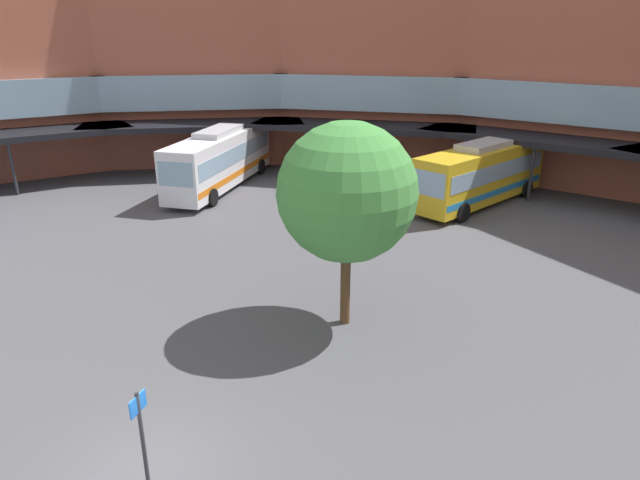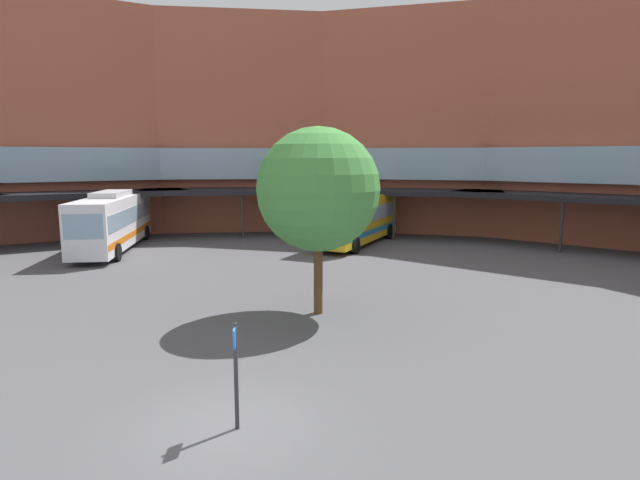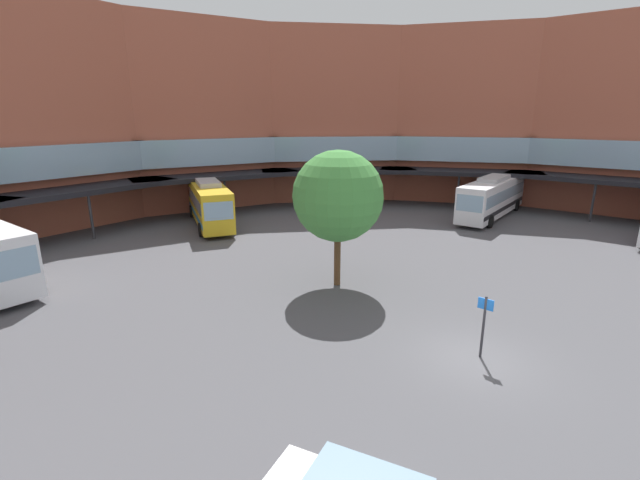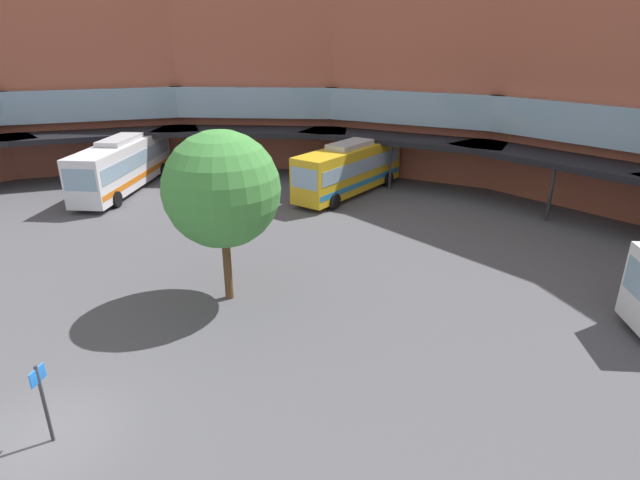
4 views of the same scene
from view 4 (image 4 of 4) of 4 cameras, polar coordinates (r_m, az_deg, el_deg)
ground_plane at (r=17.77m, az=-28.05°, el=-18.76°), size 121.30×121.30×0.00m
station_building at (r=29.07m, az=1.86°, el=17.12°), size 77.68×47.46×17.81m
bus_0 at (r=41.17m, az=-21.12°, el=7.96°), size 6.91×12.35×3.98m
bus_4 at (r=37.47m, az=3.31°, el=8.02°), size 4.21×10.92×3.84m
plaza_tree at (r=21.37m, az=-10.92°, el=5.54°), size 4.86×4.86×7.43m
stop_sign_post at (r=16.66m, az=-28.59°, el=-15.07°), size 0.23×0.58×2.54m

